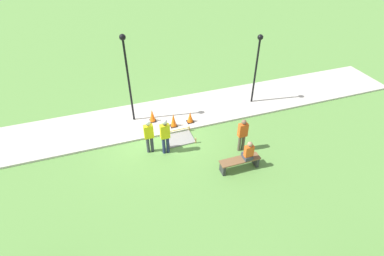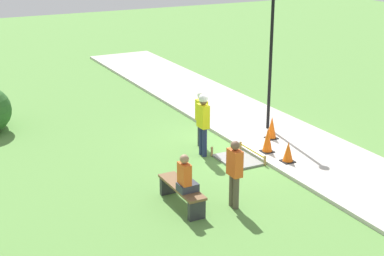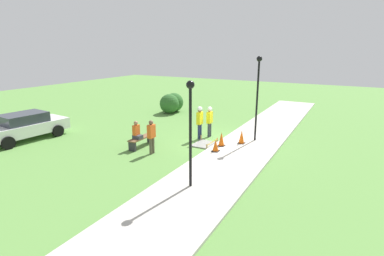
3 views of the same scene
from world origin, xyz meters
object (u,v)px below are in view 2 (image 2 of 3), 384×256
object	(u,v)px
traffic_cone_near_patch	(288,152)
traffic_cone_far_patch	(268,140)
bystander_in_orange_shirt	(235,170)
lamppost_near	(271,40)
worker_supervisor	(203,119)
park_bench	(182,192)
traffic_cone_sidewalk_edge	(272,128)
worker_assistant	(201,114)
person_seated_on_bench	(186,177)

from	to	relation	value
traffic_cone_near_patch	traffic_cone_far_patch	world-z (taller)	traffic_cone_far_patch
traffic_cone_near_patch	bystander_in_orange_shirt	size ratio (longest dim) A/B	0.35
lamppost_near	worker_supervisor	bearing A→B (deg)	107.85
traffic_cone_far_patch	park_bench	xyz separation A→B (m)	(-1.78, 3.60, -0.09)
bystander_in_orange_shirt	traffic_cone_near_patch	bearing A→B (deg)	-60.27
traffic_cone_sidewalk_edge	worker_assistant	size ratio (longest dim) A/B	0.40
bystander_in_orange_shirt	lamppost_near	size ratio (longest dim) A/B	0.37
park_bench	worker_assistant	xyz separation A→B (m)	(3.24, -2.25, 0.66)
worker_assistant	bystander_in_orange_shirt	world-z (taller)	worker_assistant
traffic_cone_sidewalk_edge	park_bench	bearing A→B (deg)	121.44
traffic_cone_sidewalk_edge	person_seated_on_bench	world-z (taller)	person_seated_on_bench
traffic_cone_sidewalk_edge	lamppost_near	bearing A→B (deg)	-27.79
traffic_cone_near_patch	bystander_in_orange_shirt	bearing A→B (deg)	119.73
traffic_cone_near_patch	lamppost_near	size ratio (longest dim) A/B	0.13
park_bench	worker_assistant	bearing A→B (deg)	-34.81
worker_assistant	traffic_cone_far_patch	bearing A→B (deg)	-137.23
person_seated_on_bench	traffic_cone_near_patch	bearing A→B (deg)	-72.04
person_seated_on_bench	lamppost_near	xyz separation A→B (m)	(3.82, -4.85, 2.05)
traffic_cone_near_patch	worker_supervisor	world-z (taller)	worker_supervisor
traffic_cone_sidewalk_edge	person_seated_on_bench	bearing A→B (deg)	123.99
traffic_cone_near_patch	bystander_in_orange_shirt	distance (m)	3.07
traffic_cone_far_patch	bystander_in_orange_shirt	bearing A→B (deg)	133.02
person_seated_on_bench	worker_assistant	world-z (taller)	worker_assistant
worker_assistant	bystander_in_orange_shirt	distance (m)	4.02
traffic_cone_far_patch	worker_supervisor	world-z (taller)	worker_supervisor
person_seated_on_bench	worker_assistant	distance (m)	4.23
worker_supervisor	bystander_in_orange_shirt	bearing A→B (deg)	164.19
traffic_cone_far_patch	park_bench	size ratio (longest dim) A/B	0.42
traffic_cone_sidewalk_edge	worker_assistant	xyz separation A→B (m)	(0.58, 2.10, 0.58)
traffic_cone_far_patch	traffic_cone_sidewalk_edge	bearing A→B (deg)	-40.36
lamppost_near	traffic_cone_far_patch	bearing A→B (deg)	145.37
traffic_cone_near_patch	park_bench	world-z (taller)	traffic_cone_near_patch
worker_supervisor	traffic_cone_far_patch	bearing A→B (deg)	-116.50
worker_assistant	bystander_in_orange_shirt	xyz separation A→B (m)	(-3.84, 1.20, -0.10)
traffic_cone_near_patch	traffic_cone_sidewalk_edge	bearing A→B (deg)	-20.92
park_bench	worker_supervisor	bearing A→B (deg)	-37.04
traffic_cone_near_patch	person_seated_on_bench	world-z (taller)	person_seated_on_bench
worker_assistant	lamppost_near	bearing A→B (deg)	-83.88
person_seated_on_bench	worker_supervisor	xyz separation A→B (m)	(2.91, -2.01, 0.22)
person_seated_on_bench	bystander_in_orange_shirt	world-z (taller)	bystander_in_orange_shirt
worker_assistant	bystander_in_orange_shirt	size ratio (longest dim) A/B	1.05
worker_supervisor	park_bench	bearing A→B (deg)	142.96
park_bench	lamppost_near	size ratio (longest dim) A/B	0.39
traffic_cone_sidewalk_edge	lamppost_near	xyz separation A→B (m)	(0.85, -0.45, 2.48)
traffic_cone_near_patch	worker_supervisor	size ratio (longest dim) A/B	0.32
traffic_cone_near_patch	bystander_in_orange_shirt	xyz separation A→B (m)	(-1.50, 2.62, 0.54)
worker_supervisor	lamppost_near	bearing A→B (deg)	-72.15
park_bench	person_seated_on_bench	xyz separation A→B (m)	(-0.31, 0.05, 0.51)
traffic_cone_near_patch	traffic_cone_sidewalk_edge	size ratio (longest dim) A/B	0.83
traffic_cone_far_patch	worker_supervisor	distance (m)	1.94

